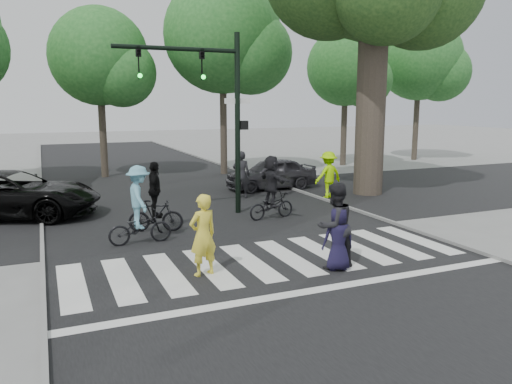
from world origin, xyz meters
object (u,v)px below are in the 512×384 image
pedestrian_woman (203,235)px  cyclist_mid (155,203)px  pedestrian_child (338,239)px  traffic_signal (213,98)px  car_suv (12,194)px  pedestrian_adult (335,226)px  cyclist_left (139,210)px  car_grey (271,174)px  cyclist_right (271,191)px

pedestrian_woman → cyclist_mid: bearing=-104.3°
pedestrian_child → traffic_signal: bearing=-70.4°
cyclist_mid → car_suv: cyclist_mid is taller
pedestrian_woman → pedestrian_adult: pedestrian_adult is taller
cyclist_left → car_grey: (6.91, 6.53, -0.24)m
cyclist_mid → car_suv: (-3.95, 3.70, -0.07)m
cyclist_mid → car_grey: 8.26m
pedestrian_child → car_grey: size_ratio=0.36×
cyclist_left → car_suv: size_ratio=0.38×
cyclist_mid → cyclist_left: bearing=-120.4°
cyclist_left → cyclist_right: 4.66m
traffic_signal → cyclist_mid: bearing=-148.0°
cyclist_right → car_suv: cyclist_right is taller
car_grey → cyclist_right: bearing=-25.9°
pedestrian_woman → pedestrian_child: bearing=147.2°
pedestrian_child → pedestrian_adult: size_ratio=0.74×
car_suv → car_grey: (10.20, 1.70, -0.09)m
pedestrian_child → pedestrian_adult: pedestrian_adult is taller
pedestrian_woman → car_grey: pedestrian_woman is taller
cyclist_right → car_suv: 8.54m
pedestrian_child → cyclist_left: 5.40m
car_grey → traffic_signal: bearing=-45.9°
pedestrian_adult → cyclist_left: cyclist_left is taller
cyclist_right → car_grey: size_ratio=0.52×
pedestrian_woman → pedestrian_child: pedestrian_woman is taller
pedestrian_woman → pedestrian_adult: (2.91, -0.67, 0.08)m
pedestrian_adult → car_grey: pedestrian_adult is taller
traffic_signal → cyclist_left: (-2.97, -2.57, -2.98)m
pedestrian_adult → car_grey: (3.18, 10.26, -0.30)m
pedestrian_child → cyclist_left: (-3.72, 3.91, 0.19)m
pedestrian_adult → pedestrian_child: bearing=74.6°
pedestrian_child → pedestrian_woman: bearing=-3.4°
cyclist_right → car_suv: bearing=155.5°
traffic_signal → cyclist_right: size_ratio=2.88×
pedestrian_adult → cyclist_mid: 5.75m
cyclist_left → cyclist_mid: 1.31m
pedestrian_child → car_grey: 10.92m
traffic_signal → pedestrian_woman: size_ratio=3.30×
cyclist_right → car_grey: 5.78m
pedestrian_woman → traffic_signal: bearing=-127.3°
traffic_signal → pedestrian_child: 7.25m
pedestrian_adult → cyclist_right: bearing=-110.1°
cyclist_right → pedestrian_child: bearing=-98.4°
cyclist_mid → cyclist_right: 3.82m
pedestrian_woman → cyclist_left: size_ratio=0.86×
car_grey → cyclist_mid: bearing=-50.2°
cyclist_left → cyclist_mid: (0.66, 1.13, -0.07)m
traffic_signal → cyclist_mid: traffic_signal is taller
pedestrian_woman → cyclist_mid: 4.19m
traffic_signal → pedestrian_woman: 6.73m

